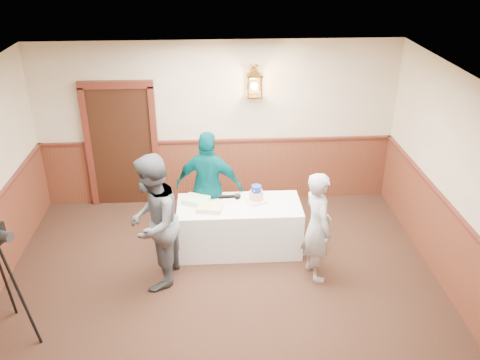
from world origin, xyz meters
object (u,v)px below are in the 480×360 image
object	(u,v)px
tiered_cake	(256,196)
interviewer	(153,223)
display_table	(239,227)
sheet_cake_yellow	(210,208)
baker	(317,227)
sheet_cake_green	(196,200)
assistant_p	(209,187)

from	to	relation	value
tiered_cake	interviewer	xyz separation A→B (m)	(-1.42, -0.81, 0.08)
display_table	sheet_cake_yellow	size ratio (longest dim) A/B	5.16
interviewer	baker	size ratio (longest dim) A/B	1.18
sheet_cake_green	assistant_p	xyz separation A→B (m)	(0.19, 0.27, 0.08)
tiered_cake	sheet_cake_green	xyz separation A→B (m)	(-0.88, 0.03, -0.06)
display_table	baker	distance (m)	1.31
display_table	sheet_cake_green	world-z (taller)	sheet_cake_green
tiered_cake	sheet_cake_yellow	distance (m)	0.71
sheet_cake_yellow	interviewer	distance (m)	0.97
tiered_cake	baker	xyz separation A→B (m)	(0.75, -0.80, -0.06)
sheet_cake_yellow	interviewer	world-z (taller)	interviewer
display_table	assistant_p	size ratio (longest dim) A/B	1.04
display_table	interviewer	distance (m)	1.49
sheet_cake_yellow	sheet_cake_green	xyz separation A→B (m)	(-0.20, 0.23, 0.00)
sheet_cake_yellow	assistant_p	world-z (taller)	assistant_p
sheet_cake_green	sheet_cake_yellow	bearing A→B (deg)	-48.69
tiered_cake	display_table	bearing A→B (deg)	-165.34
sheet_cake_green	assistant_p	size ratio (longest dim) A/B	0.20
tiered_cake	sheet_cake_yellow	size ratio (longest dim) A/B	0.96
display_table	tiered_cake	distance (m)	0.55
interviewer	assistant_p	size ratio (longest dim) A/B	1.07
display_table	interviewer	xyz separation A→B (m)	(-1.16, -0.74, 0.56)
sheet_cake_yellow	assistant_p	xyz separation A→B (m)	(-0.00, 0.50, 0.08)
sheet_cake_green	tiered_cake	bearing A→B (deg)	-1.67
assistant_p	baker	bearing A→B (deg)	155.62
tiered_cake	assistant_p	world-z (taller)	assistant_p
tiered_cake	sheet_cake_green	distance (m)	0.88
baker	tiered_cake	bearing A→B (deg)	29.67
sheet_cake_yellow	sheet_cake_green	distance (m)	0.30
sheet_cake_yellow	assistant_p	distance (m)	0.50
tiered_cake	assistant_p	bearing A→B (deg)	156.62
interviewer	sheet_cake_yellow	bearing A→B (deg)	140.17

